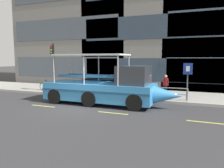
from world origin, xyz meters
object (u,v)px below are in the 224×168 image
at_px(pedestrian_near_bow, 166,83).
at_px(pedestrian_mid_left, 126,81).
at_px(leaned_bicycle, 48,86).
at_px(traffic_light_pole, 53,63).
at_px(duck_tour_boat, 107,88).
at_px(parking_sign, 188,75).

relative_size(pedestrian_near_bow, pedestrian_mid_left, 0.91).
bearing_deg(leaned_bicycle, traffic_light_pole, -2.65).
height_order(traffic_light_pole, duck_tour_boat, traffic_light_pole).
distance_m(traffic_light_pole, duck_tour_boat, 6.74).
bearing_deg(pedestrian_near_bow, duck_tour_boat, -132.36).
bearing_deg(parking_sign, pedestrian_mid_left, 169.57).
bearing_deg(parking_sign, duck_tour_boat, -153.19).
relative_size(traffic_light_pole, leaned_bicycle, 2.36).
bearing_deg(pedestrian_mid_left, traffic_light_pole, -172.34).
relative_size(traffic_light_pole, pedestrian_near_bow, 2.55).
distance_m(duck_tour_boat, pedestrian_near_bow, 4.90).
height_order(leaned_bicycle, duck_tour_boat, duck_tour_boat).
bearing_deg(pedestrian_near_bow, pedestrian_mid_left, -174.57).
bearing_deg(pedestrian_near_bow, traffic_light_pole, -173.05).
relative_size(traffic_light_pole, pedestrian_mid_left, 2.31).
xyz_separation_m(leaned_bicycle, pedestrian_near_bow, (10.08, 1.11, 0.60)).
bearing_deg(duck_tour_boat, pedestrian_mid_left, 85.13).
distance_m(traffic_light_pole, parking_sign, 11.01).
xyz_separation_m(pedestrian_near_bow, pedestrian_mid_left, (-3.02, -0.29, 0.10)).
relative_size(parking_sign, pedestrian_mid_left, 1.42).
height_order(leaned_bicycle, pedestrian_near_bow, pedestrian_near_bow).
bearing_deg(duck_tour_boat, traffic_light_pole, 157.76).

